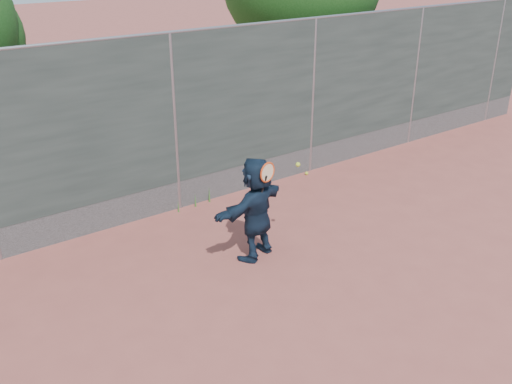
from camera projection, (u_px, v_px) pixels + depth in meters
ground at (311, 302)px, 7.42m from camera, size 80.00×80.00×0.00m
player at (256, 208)px, 8.19m from camera, size 1.51×0.87×1.55m
ball_ground at (307, 173)px, 11.38m from camera, size 0.07×0.07×0.07m
fence at (175, 121)px, 9.36m from camera, size 20.00×0.06×3.03m
swing_action at (270, 173)px, 7.86m from camera, size 0.74×0.13×0.51m
weed_clump at (197, 199)px, 10.02m from camera, size 0.68×0.07×0.30m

